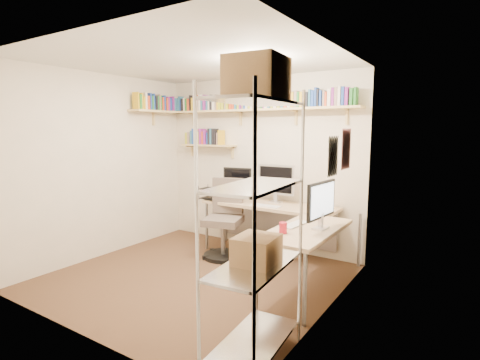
% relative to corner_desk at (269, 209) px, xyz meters
% --- Properties ---
extents(ground, '(3.20, 3.20, 0.00)m').
position_rel_corner_desk_xyz_m(ground, '(-0.49, -0.94, -0.72)').
color(ground, '#442A1D').
rests_on(ground, ground).
extents(room_shell, '(3.24, 3.04, 2.52)m').
position_rel_corner_desk_xyz_m(room_shell, '(-0.48, -0.94, 0.83)').
color(room_shell, beige).
rests_on(room_shell, ground).
extents(wall_shelves, '(3.12, 1.09, 0.80)m').
position_rel_corner_desk_xyz_m(wall_shelves, '(-0.92, 0.35, 1.31)').
color(wall_shelves, '#D1B875').
rests_on(wall_shelves, ground).
extents(corner_desk, '(2.25, 1.86, 1.27)m').
position_rel_corner_desk_xyz_m(corner_desk, '(0.00, 0.00, 0.00)').
color(corner_desk, '#D3B589').
rests_on(corner_desk, ground).
extents(office_chair, '(0.59, 0.60, 1.08)m').
position_rel_corner_desk_xyz_m(office_chair, '(-0.62, -0.13, -0.27)').
color(office_chair, black).
rests_on(office_chair, ground).
extents(wire_rack, '(0.51, 0.92, 2.25)m').
position_rel_corner_desk_xyz_m(wire_rack, '(0.93, -1.94, 0.74)').
color(wire_rack, silver).
rests_on(wire_rack, ground).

